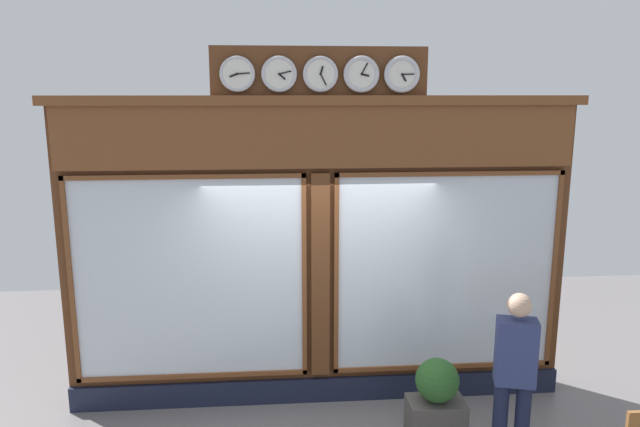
# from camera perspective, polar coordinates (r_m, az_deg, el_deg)

# --- Properties ---
(shop_facade) EXTENTS (5.64, 0.42, 3.92)m
(shop_facade) POSITION_cam_1_polar(r_m,az_deg,el_deg) (6.52, -0.09, -3.53)
(shop_facade) COLOR #5B3319
(shop_facade) RESTS_ON ground_plane
(pedestrian) EXTENTS (0.40, 0.30, 1.69)m
(pedestrian) POSITION_cam_1_polar(r_m,az_deg,el_deg) (5.88, 18.32, -14.37)
(pedestrian) COLOR #191E38
(pedestrian) RESTS_ON ground_plane
(planter_box) EXTENTS (0.56, 0.36, 0.47)m
(planter_box) POSITION_cam_1_polar(r_m,az_deg,el_deg) (6.31, 11.12, -19.21)
(planter_box) COLOR #4C4742
(planter_box) RESTS_ON ground_plane
(planter_shrub) EXTENTS (0.43, 0.43, 0.43)m
(planter_shrub) POSITION_cam_1_polar(r_m,az_deg,el_deg) (6.10, 11.29, -15.55)
(planter_shrub) COLOR #285623
(planter_shrub) RESTS_ON planter_box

